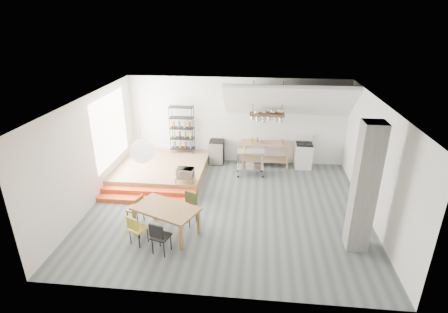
# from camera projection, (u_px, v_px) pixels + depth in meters

# --- Properties ---
(floor) EXTENTS (8.00, 8.00, 0.00)m
(floor) POSITION_uv_depth(u_px,v_px,m) (227.00, 207.00, 10.33)
(floor) COLOR #4B5356
(floor) RESTS_ON ground
(wall_back) EXTENTS (8.00, 0.04, 3.20)m
(wall_back) POSITION_uv_depth(u_px,v_px,m) (236.00, 121.00, 12.92)
(wall_back) COLOR silver
(wall_back) RESTS_ON ground
(wall_left) EXTENTS (0.04, 7.00, 3.20)m
(wall_left) POSITION_uv_depth(u_px,v_px,m) (90.00, 152.00, 10.09)
(wall_left) COLOR silver
(wall_left) RESTS_ON ground
(wall_right) EXTENTS (0.04, 7.00, 3.20)m
(wall_right) POSITION_uv_depth(u_px,v_px,m) (376.00, 163.00, 9.33)
(wall_right) COLOR silver
(wall_right) RESTS_ON ground
(ceiling) EXTENTS (8.00, 7.00, 0.02)m
(ceiling) POSITION_uv_depth(u_px,v_px,m) (228.00, 101.00, 9.09)
(ceiling) COLOR white
(ceiling) RESTS_ON wall_back
(slope_ceiling) EXTENTS (4.40, 1.44, 1.32)m
(slope_ceiling) POSITION_uv_depth(u_px,v_px,m) (289.00, 101.00, 11.83)
(slope_ceiling) COLOR white
(slope_ceiling) RESTS_ON wall_back
(window_pane) EXTENTS (0.02, 2.50, 2.20)m
(window_pane) POSITION_uv_depth(u_px,v_px,m) (111.00, 129.00, 11.39)
(window_pane) COLOR white
(window_pane) RESTS_ON wall_left
(platform) EXTENTS (3.00, 3.00, 0.40)m
(platform) POSITION_uv_depth(u_px,v_px,m) (162.00, 169.00, 12.33)
(platform) COLOR #9B794D
(platform) RESTS_ON ground
(step_lower) EXTENTS (3.00, 0.35, 0.13)m
(step_lower) POSITION_uv_depth(u_px,v_px,m) (146.00, 200.00, 10.59)
(step_lower) COLOR #DD4C1A
(step_lower) RESTS_ON ground
(step_upper) EXTENTS (3.00, 0.35, 0.27)m
(step_upper) POSITION_uv_depth(u_px,v_px,m) (149.00, 193.00, 10.89)
(step_upper) COLOR #DD4C1A
(step_upper) RESTS_ON ground
(concrete_column) EXTENTS (0.50, 0.50, 3.20)m
(concrete_column) POSITION_uv_depth(u_px,v_px,m) (364.00, 188.00, 8.02)
(concrete_column) COLOR slate
(concrete_column) RESTS_ON ground
(kitchen_counter) EXTENTS (1.80, 0.60, 0.91)m
(kitchen_counter) POSITION_uv_depth(u_px,v_px,m) (265.00, 150.00, 12.87)
(kitchen_counter) COLOR #9B794D
(kitchen_counter) RESTS_ON ground
(stove) EXTENTS (0.60, 0.60, 1.18)m
(stove) POSITION_uv_depth(u_px,v_px,m) (303.00, 155.00, 12.80)
(stove) COLOR white
(stove) RESTS_ON ground
(pot_rack) EXTENTS (1.20, 0.50, 1.43)m
(pot_rack) POSITION_uv_depth(u_px,v_px,m) (268.00, 116.00, 12.14)
(pot_rack) COLOR #442B1B
(pot_rack) RESTS_ON ceiling
(wire_shelving) EXTENTS (0.88, 0.38, 1.80)m
(wire_shelving) POSITION_uv_depth(u_px,v_px,m) (182.00, 129.00, 12.94)
(wire_shelving) COLOR black
(wire_shelving) RESTS_ON platform
(microwave_shelf) EXTENTS (0.60, 0.40, 0.16)m
(microwave_shelf) POSITION_uv_depth(u_px,v_px,m) (185.00, 177.00, 10.94)
(microwave_shelf) COLOR #9B794D
(microwave_shelf) RESTS_ON platform
(paper_lantern) EXTENTS (0.60, 0.60, 0.60)m
(paper_lantern) POSITION_uv_depth(u_px,v_px,m) (142.00, 151.00, 8.54)
(paper_lantern) COLOR white
(paper_lantern) RESTS_ON ceiling
(dining_table) EXTENTS (1.86, 1.48, 0.77)m
(dining_table) POSITION_uv_depth(u_px,v_px,m) (166.00, 211.00, 8.86)
(dining_table) COLOR brown
(dining_table) RESTS_ON ground
(chair_mustard) EXTENTS (0.50, 0.50, 0.81)m
(chair_mustard) POSITION_uv_depth(u_px,v_px,m) (136.00, 228.00, 8.51)
(chair_mustard) COLOR gold
(chair_mustard) RESTS_ON ground
(chair_black) EXTENTS (0.49, 0.49, 0.86)m
(chair_black) POSITION_uv_depth(u_px,v_px,m) (159.00, 235.00, 8.17)
(chair_black) COLOR black
(chair_black) RESTS_ON ground
(chair_olive) EXTENTS (0.53, 0.53, 0.87)m
(chair_olive) POSITION_uv_depth(u_px,v_px,m) (189.00, 205.00, 9.42)
(chair_olive) COLOR #4A5528
(chair_olive) RESTS_ON ground
(chair_red) EXTENTS (0.45, 0.45, 0.83)m
(chair_red) POSITION_uv_depth(u_px,v_px,m) (137.00, 207.00, 9.39)
(chair_red) COLOR #BF531B
(chair_red) RESTS_ON ground
(rolling_cart) EXTENTS (0.98, 0.61, 0.92)m
(rolling_cart) POSITION_uv_depth(u_px,v_px,m) (250.00, 159.00, 12.13)
(rolling_cart) COLOR silver
(rolling_cart) RESTS_ON ground
(mini_fridge) EXTENTS (0.53, 0.53, 0.90)m
(mini_fridge) POSITION_uv_depth(u_px,v_px,m) (217.00, 152.00, 13.16)
(mini_fridge) COLOR black
(mini_fridge) RESTS_ON ground
(microwave) EXTENTS (0.54, 0.38, 0.29)m
(microwave) POSITION_uv_depth(u_px,v_px,m) (185.00, 173.00, 10.88)
(microwave) COLOR beige
(microwave) RESTS_ON microwave_shelf
(bowl) EXTENTS (0.23, 0.23, 0.05)m
(bowl) POSITION_uv_depth(u_px,v_px,m) (263.00, 142.00, 12.72)
(bowl) COLOR silver
(bowl) RESTS_ON kitchen_counter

